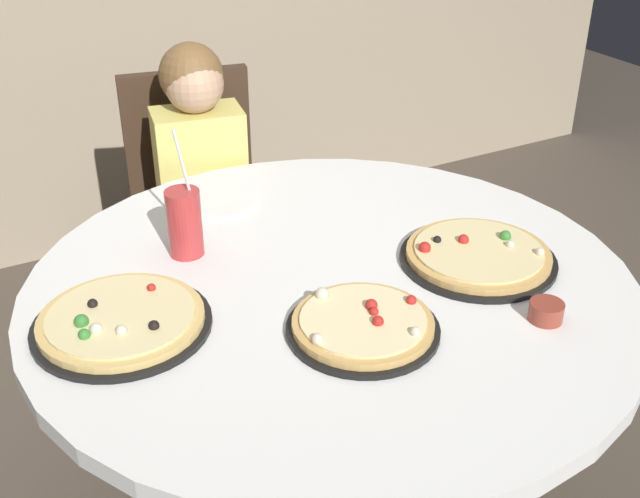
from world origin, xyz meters
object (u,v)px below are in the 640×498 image
Objects in this scene: pizza_pepperoni at (121,321)px; diner_child at (211,245)px; pizza_cheese at (363,325)px; dining_table at (331,310)px; chair_wooden at (198,206)px; plate_small at (221,202)px; soda_cup at (185,223)px; sauce_bowl at (546,311)px; pizza_veggie at (478,255)px.

diner_child is at bearing 56.99° from pizza_pepperoni.
dining_table is at bearing 78.02° from pizza_cheese.
chair_wooden is 0.50m from plate_small.
pizza_cheese is 1.00× the size of soda_cup.
plate_small is (-0.07, 0.46, 0.09)m from dining_table.
chair_wooden reaches higher than sauce_bowl.
dining_table is 7.48× the size of plate_small.
diner_child is 3.02× the size of pizza_pepperoni.
pizza_cheese is (-0.03, -0.93, 0.28)m from diner_child.
plate_small reaches higher than dining_table.
chair_wooden is 2.65× the size of pizza_pepperoni.
pizza_cheese is at bearing -91.83° from diner_child.
dining_table is 0.47m from sauce_bowl.
pizza_pepperoni is at bearing 175.30° from dining_table.
pizza_pepperoni is at bearing 170.27° from pizza_veggie.
dining_table is at bearing -81.56° from plate_small.
pizza_veggie is 1.16× the size of soda_cup.
pizza_pepperoni is 5.12× the size of sauce_bowl.
chair_wooden is at bearing 107.41° from pizza_veggie.
dining_table is 0.23m from pizza_cheese.
plate_small is at bearing 50.22° from soda_cup.
diner_child is 0.97m from pizza_cheese.
pizza_veggie is 0.69m from plate_small.
pizza_cheese is 0.86× the size of pizza_pepperoni.
pizza_cheese is at bearing -101.98° from dining_table.
pizza_veggie and pizza_cheese have the same top height.
pizza_cheese is (-0.04, -0.21, 0.10)m from dining_table.
diner_child is at bearing 64.18° from soda_cup.
pizza_cheese is (-0.06, -1.11, 0.24)m from chair_wooden.
plate_small is at bearing 98.44° from dining_table.
sauce_bowl is at bearing -96.13° from pizza_veggie.
diner_child is 3.52× the size of soda_cup.
diner_child reaches higher than pizza_pepperoni.
pizza_pepperoni is (-0.46, 0.04, 0.10)m from dining_table.
sauce_bowl is at bearing -77.09° from chair_wooden.
diner_child reaches higher than chair_wooden.
pizza_veggie reaches higher than dining_table.
dining_table is 0.47m from pizza_pepperoni.
pizza_cheese is 4.38× the size of sauce_bowl.
chair_wooden reaches higher than plate_small.
dining_table is at bearing -47.21° from soda_cup.
diner_child is at bearing 78.15° from plate_small.
chair_wooden is 1.07m from pizza_veggie.
chair_wooden is 1.13m from pizza_cheese.
dining_table is at bearing -4.70° from pizza_pepperoni.
diner_child reaches higher than plate_small.
diner_child reaches higher than soda_cup.
pizza_pepperoni is at bearing -123.01° from diner_child.
pizza_pepperoni is at bearing 149.61° from pizza_cheese.
diner_child is 6.01× the size of plate_small.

